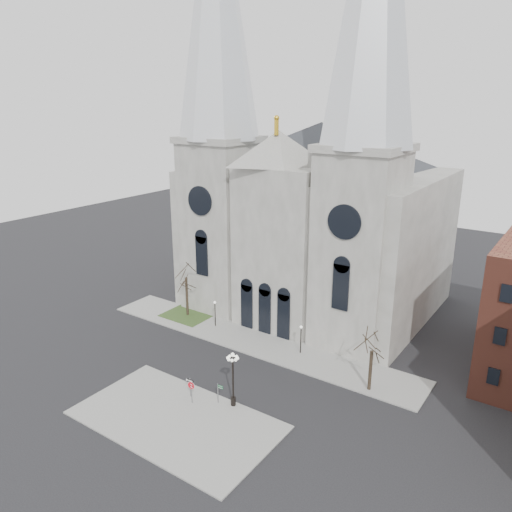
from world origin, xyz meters
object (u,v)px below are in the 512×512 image
Objects in this scene: stop_sign at (192,387)px; street_name_sign at (219,392)px; one_way_sign at (190,384)px; globe_lamp at (233,373)px.

stop_sign is 1.12× the size of street_name_sign.
stop_sign is at bearing -45.85° from one_way_sign.
stop_sign is at bearing -150.73° from street_name_sign.
stop_sign reaches higher than street_name_sign.
stop_sign reaches higher than one_way_sign.
stop_sign is 0.42× the size of globe_lamp.
street_name_sign is at bearing 48.81° from stop_sign.
one_way_sign is 2.94m from street_name_sign.
one_way_sign is (-0.81, 0.71, -0.28)m from stop_sign.
globe_lamp is 2.79× the size of one_way_sign.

